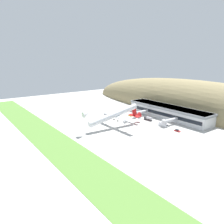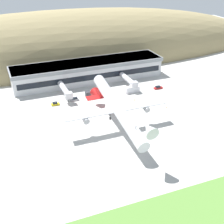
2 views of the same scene
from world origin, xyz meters
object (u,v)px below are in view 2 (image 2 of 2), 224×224
object	(u,v)px
jetway_1	(129,80)
traffic_cone_0	(135,100)
fuel_truck	(94,93)
terminal_building	(88,70)
box_truck	(132,89)
jetway_0	(65,90)
cargo_airplane	(117,109)
traffic_cone_1	(167,107)
service_car_1	(158,88)
service_car_2	(55,104)
service_car_0	(75,99)

from	to	relation	value
jetway_1	traffic_cone_0	distance (m)	15.85
fuel_truck	traffic_cone_0	distance (m)	20.23
terminal_building	jetway_1	xyz separation A→B (m)	(15.90, -17.50, -1.87)
terminal_building	box_truck	world-z (taller)	terminal_building
jetway_0	cargo_airplane	bearing A→B (deg)	-73.25
cargo_airplane	traffic_cone_1	xyz separation A→B (m)	(28.20, 9.76, -9.23)
traffic_cone_1	fuel_truck	bearing A→B (deg)	136.85
terminal_building	box_truck	size ratio (longest dim) A/B	10.56
jetway_1	jetway_0	bearing A→B (deg)	-179.58
cargo_airplane	fuel_truck	xyz separation A→B (m)	(2.09, 34.23, -7.97)
service_car_1	box_truck	distance (m)	14.40
jetway_0	fuel_truck	world-z (taller)	jetway_0
service_car_1	service_car_2	world-z (taller)	service_car_1
terminal_building	service_car_2	size ratio (longest dim) A/B	21.11
jetway_1	service_car_2	bearing A→B (deg)	-171.26
terminal_building	service_car_2	xyz separation A→B (m)	(-23.66, -23.58, -5.28)
jetway_1	fuel_truck	distance (m)	20.42
cargo_airplane	service_car_1	distance (m)	47.33
service_car_1	jetway_1	bearing A→B (deg)	152.13
jetway_0	traffic_cone_1	world-z (taller)	jetway_0
box_truck	traffic_cone_1	xyz separation A→B (m)	(7.20, -21.45, -1.20)
traffic_cone_0	box_truck	bearing A→B (deg)	73.44
terminal_building	service_car_1	world-z (taller)	terminal_building
terminal_building	traffic_cone_1	bearing A→B (deg)	-63.96
jetway_1	service_car_0	bearing A→B (deg)	-171.39
jetway_0	box_truck	distance (m)	32.71
cargo_airplane	fuel_truck	bearing A→B (deg)	86.51
terminal_building	fuel_truck	size ratio (longest dim) A/B	10.31
service_car_0	service_car_1	bearing A→B (deg)	-3.22
service_car_1	box_truck	bearing A→B (deg)	175.96
fuel_truck	service_car_1	bearing A→B (deg)	-6.92
jetway_0	service_car_2	size ratio (longest dim) A/B	4.53
traffic_cone_0	traffic_cone_1	size ratio (longest dim) A/B	1.00
terminal_building	service_car_1	size ratio (longest dim) A/B	18.11
service_car_2	traffic_cone_0	bearing A→B (deg)	-13.90
service_car_0	traffic_cone_1	bearing A→B (deg)	-32.37
cargo_airplane	service_car_2	xyz separation A→B (m)	(-17.41, 31.09, -8.93)
jetway_1	service_car_0	xyz separation A→B (m)	(-30.03, -4.54, -3.41)
service_car_2	box_truck	world-z (taller)	box_truck
jetway_1	traffic_cone_1	bearing A→B (deg)	-77.56
service_car_0	traffic_cone_1	world-z (taller)	service_car_0
fuel_truck	traffic_cone_1	xyz separation A→B (m)	(26.11, -24.47, -1.26)
service_car_0	service_car_1	xyz separation A→B (m)	(43.22, -2.43, 0.02)
jetway_1	box_truck	world-z (taller)	jetway_1
service_car_0	box_truck	xyz separation A→B (m)	(28.88, -1.42, 0.90)
fuel_truck	box_truck	world-z (taller)	fuel_truck
jetway_0	cargo_airplane	distance (m)	38.96
terminal_building	traffic_cone_0	size ratio (longest dim) A/B	139.79
service_car_0	service_car_1	world-z (taller)	service_car_1
jetway_1	box_truck	size ratio (longest dim) A/B	2.20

